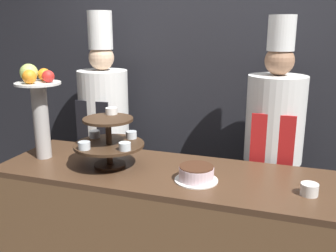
{
  "coord_description": "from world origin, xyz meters",
  "views": [
    {
      "loc": [
        0.7,
        -1.63,
        1.75
      ],
      "look_at": [
        0.0,
        0.43,
        1.16
      ],
      "focal_mm": 40.0,
      "sensor_mm": 36.0,
      "label": 1
    }
  ],
  "objects": [
    {
      "name": "chef_left",
      "position": [
        -0.69,
        0.9,
        1.0
      ],
      "size": [
        0.38,
        0.38,
        1.86
      ],
      "color": "#28282D",
      "rests_on": "ground_plane"
    },
    {
      "name": "cake_round",
      "position": [
        0.23,
        0.25,
        0.96
      ],
      "size": [
        0.24,
        0.24,
        0.09
      ],
      "color": "white",
      "rests_on": "buffet_counter"
    },
    {
      "name": "fruit_pedestal",
      "position": [
        -0.82,
        0.31,
        1.29
      ],
      "size": [
        0.28,
        0.28,
        0.61
      ],
      "color": "#B2ADA8",
      "rests_on": "buffet_counter"
    },
    {
      "name": "cup_white",
      "position": [
        0.82,
        0.25,
        0.95
      ],
      "size": [
        0.09,
        0.09,
        0.06
      ],
      "color": "white",
      "rests_on": "buffet_counter"
    },
    {
      "name": "chef_center_left",
      "position": [
        0.6,
        0.9,
        0.99
      ],
      "size": [
        0.39,
        0.39,
        1.82
      ],
      "color": "#28282D",
      "rests_on": "ground_plane"
    },
    {
      "name": "buffet_counter",
      "position": [
        0.0,
        0.33,
        0.46
      ],
      "size": [
        2.01,
        0.66,
        0.91
      ],
      "color": "brown",
      "rests_on": "ground_plane"
    },
    {
      "name": "wall_back",
      "position": [
        0.0,
        1.27,
        1.4
      ],
      "size": [
        10.0,
        0.06,
        2.8
      ],
      "color": "#232328",
      "rests_on": "ground_plane"
    },
    {
      "name": "tiered_stand",
      "position": [
        -0.33,
        0.3,
        1.09
      ],
      "size": [
        0.43,
        0.43,
        0.34
      ],
      "color": "#3D2819",
      "rests_on": "buffet_counter"
    }
  ]
}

